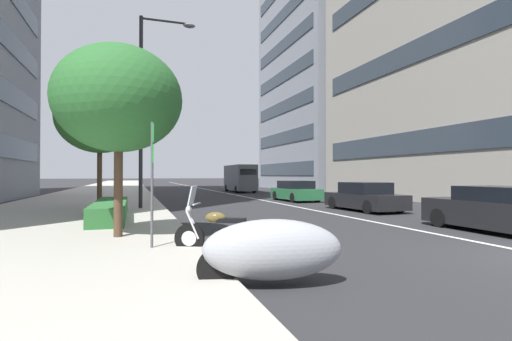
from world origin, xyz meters
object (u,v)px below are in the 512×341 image
(car_approaching_light, at_px, (499,211))
(car_following_behind, at_px, (365,197))
(motorcycle_by_sign_pole, at_px, (221,233))
(car_mid_block_traffic, at_px, (296,191))
(motorcycle_mid_row, at_px, (271,250))
(parking_sign_by_curb, at_px, (152,169))
(street_lamp_with_banners, at_px, (149,95))
(delivery_van_ahead, at_px, (240,178))
(street_tree_near_plaza_corner, at_px, (100,118))
(street_tree_far_plaza, at_px, (119,99))

(car_approaching_light, height_order, car_following_behind, car_approaching_light)
(motorcycle_by_sign_pole, distance_m, car_mid_block_traffic, 17.07)
(motorcycle_mid_row, xyz_separation_m, car_following_behind, (10.19, -8.65, 0.07))
(parking_sign_by_curb, distance_m, street_lamp_with_banners, 10.95)
(delivery_van_ahead, xyz_separation_m, parking_sign_by_curb, (-28.25, 9.93, 0.40))
(motorcycle_mid_row, relative_size, street_tree_near_plaza_corner, 0.39)
(street_lamp_with_banners, bearing_deg, motorcycle_by_sign_pole, -173.79)
(street_lamp_with_banners, bearing_deg, motorcycle_mid_row, -174.24)
(motorcycle_by_sign_pole, xyz_separation_m, street_tree_far_plaza, (2.12, 2.22, 3.23))
(parking_sign_by_curb, bearing_deg, delivery_van_ahead, -19.37)
(car_approaching_light, relative_size, car_mid_block_traffic, 1.05)
(street_lamp_with_banners, bearing_deg, delivery_van_ahead, -28.19)
(street_tree_far_plaza, bearing_deg, motorcycle_mid_row, -153.27)
(car_approaching_light, distance_m, delivery_van_ahead, 28.29)
(delivery_van_ahead, bearing_deg, motorcycle_by_sign_pole, 164.26)
(motorcycle_by_sign_pole, bearing_deg, delivery_van_ahead, -83.52)
(parking_sign_by_curb, relative_size, street_tree_far_plaza, 0.56)
(car_mid_block_traffic, bearing_deg, street_tree_near_plaza_corner, 107.25)
(car_following_behind, height_order, delivery_van_ahead, delivery_van_ahead)
(car_following_behind, distance_m, street_tree_far_plaza, 12.68)
(street_tree_near_plaza_corner, bearing_deg, car_approaching_light, -130.89)
(parking_sign_by_curb, bearing_deg, street_tree_far_plaza, 23.41)
(car_following_behind, height_order, street_lamp_with_banners, street_lamp_with_banners)
(car_following_behind, xyz_separation_m, street_tree_near_plaza_corner, (3.13, 12.18, 3.76))
(delivery_van_ahead, xyz_separation_m, street_tree_near_plaza_corner, (-17.95, 11.81, 2.94))
(car_approaching_light, bearing_deg, motorcycle_mid_row, 110.19)
(street_tree_near_plaza_corner, bearing_deg, motorcycle_by_sign_pole, -162.62)
(motorcycle_mid_row, distance_m, street_tree_near_plaza_corner, 14.30)
(motorcycle_mid_row, relative_size, delivery_van_ahead, 0.37)
(car_mid_block_traffic, bearing_deg, motorcycle_by_sign_pole, 148.13)
(car_mid_block_traffic, xyz_separation_m, parking_sign_by_curb, (-14.46, 9.92, 1.22))
(car_approaching_light, bearing_deg, delivery_van_ahead, 0.93)
(parking_sign_by_curb, xyz_separation_m, street_tree_far_plaza, (1.75, 0.76, 1.81))
(motorcycle_by_sign_pole, xyz_separation_m, street_tree_near_plaza_corner, (10.67, 3.34, 3.96))
(parking_sign_by_curb, distance_m, street_tree_near_plaza_corner, 10.78)
(car_mid_block_traffic, xyz_separation_m, street_tree_far_plaza, (-12.71, 10.68, 3.03))
(car_approaching_light, relative_size, car_following_behind, 1.02)
(motorcycle_by_sign_pole, height_order, street_tree_far_plaza, street_tree_far_plaza)
(motorcycle_by_sign_pole, bearing_deg, street_tree_far_plaza, -20.71)
(car_following_behind, relative_size, parking_sign_by_curb, 1.60)
(car_following_behind, bearing_deg, street_lamp_with_banners, 69.93)
(parking_sign_by_curb, relative_size, street_tree_near_plaza_corner, 0.46)
(car_approaching_light, xyz_separation_m, car_following_behind, (7.21, -0.24, -0.01))
(motorcycle_by_sign_pole, height_order, car_mid_block_traffic, motorcycle_by_sign_pole)
(delivery_van_ahead, bearing_deg, car_approaching_light, -179.00)
(motorcycle_by_sign_pole, distance_m, parking_sign_by_curb, 2.07)
(car_mid_block_traffic, xyz_separation_m, street_lamp_with_banners, (-4.18, 9.62, 4.97))
(car_approaching_light, height_order, delivery_van_ahead, delivery_van_ahead)
(car_mid_block_traffic, bearing_deg, street_lamp_with_banners, 111.31)
(car_approaching_light, height_order, parking_sign_by_curb, parking_sign_by_curb)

